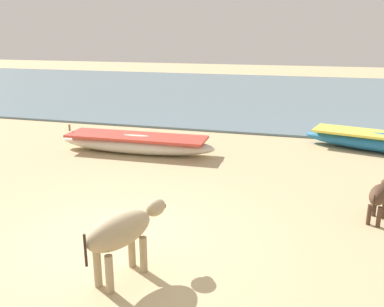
% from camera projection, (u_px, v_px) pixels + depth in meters
% --- Properties ---
extents(ground, '(80.00, 80.00, 0.00)m').
position_uv_depth(ground, '(117.00, 241.00, 7.04)').
color(ground, tan).
extents(sea_water, '(60.00, 20.00, 0.08)m').
position_uv_depth(sea_water, '(257.00, 93.00, 23.84)').
color(sea_water, slate).
rests_on(sea_water, ground).
extents(fishing_boat_2, '(4.72, 1.17, 0.73)m').
position_uv_depth(fishing_boat_2, '(136.00, 143.00, 12.12)').
color(fishing_boat_2, beige).
rests_on(fishing_boat_2, ground).
extents(cow_adult_dun, '(0.87, 1.51, 1.01)m').
position_uv_depth(cow_adult_dun, '(123.00, 231.00, 5.81)').
color(cow_adult_dun, tan).
rests_on(cow_adult_dun, ground).
extents(calf_far_dark, '(0.56, 1.06, 0.71)m').
position_uv_depth(calf_far_dark, '(379.00, 195.00, 7.67)').
color(calf_far_dark, '#4C3323').
rests_on(calf_far_dark, ground).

